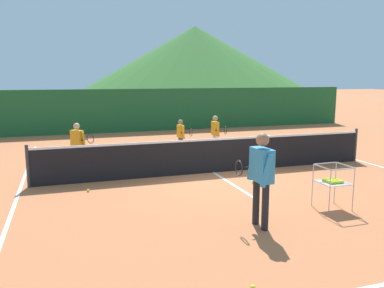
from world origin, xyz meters
TOP-DOWN VIEW (x-y plane):
  - ground_plane at (0.00, 0.00)m, footprint 120.00×120.00m
  - line_baseline_far at (0.00, 5.64)m, footprint 10.06×0.08m
  - line_sideline_west at (-5.03, 0.00)m, footprint 0.08×12.01m
  - line_sideline_east at (5.03, 0.00)m, footprint 0.08×12.01m
  - line_service_center at (0.00, 0.00)m, footprint 0.08×5.17m
  - tennis_net at (0.00, 0.00)m, footprint 9.74×0.08m
  - instructor at (-0.69, -4.06)m, footprint 0.45×0.77m
  - student_0 at (-3.58, 1.75)m, footprint 0.68×0.52m
  - student_1 at (-0.13, 2.76)m, footprint 0.40×0.59m
  - student_2 at (1.06, 2.56)m, footprint 0.41×0.66m
  - ball_cart at (1.18, -3.63)m, footprint 0.58×0.58m
  - tennis_ball_2 at (-0.40, -3.29)m, footprint 0.07×0.07m
  - tennis_ball_3 at (-1.79, -5.96)m, footprint 0.07×0.07m
  - tennis_ball_4 at (0.52, -1.40)m, footprint 0.07×0.07m
  - tennis_ball_5 at (-3.49, -0.85)m, footprint 0.07×0.07m
  - windscreen_fence at (0.00, 9.02)m, footprint 22.13×0.08m
  - hill_0 at (22.97, 69.77)m, footprint 46.57×46.57m
  - hill_1 at (27.13, 75.31)m, footprint 37.97×37.97m

SIDE VIEW (x-z plane):
  - ground_plane at x=0.00m, z-range 0.00..0.00m
  - line_baseline_far at x=0.00m, z-range 0.00..0.01m
  - line_sideline_west at x=-5.03m, z-range 0.00..0.01m
  - line_sideline_east at x=5.03m, z-range 0.00..0.01m
  - line_service_center at x=0.00m, z-range 0.00..0.01m
  - tennis_ball_2 at x=-0.40m, z-range 0.00..0.07m
  - tennis_ball_3 at x=-1.79m, z-range 0.00..0.07m
  - tennis_ball_4 at x=0.52m, z-range 0.00..0.07m
  - tennis_ball_5 at x=-3.49m, z-range 0.00..0.07m
  - tennis_net at x=0.00m, z-range -0.03..1.02m
  - ball_cart at x=1.18m, z-range 0.13..1.03m
  - student_1 at x=-0.13m, z-range 0.12..1.34m
  - student_2 at x=1.06m, z-range 0.14..1.47m
  - student_0 at x=-3.58m, z-range 0.14..1.48m
  - instructor at x=-0.69m, z-range 0.17..1.88m
  - windscreen_fence at x=0.00m, z-range 0.00..2.09m
  - hill_1 at x=27.13m, z-range 0.00..12.03m
  - hill_0 at x=22.97m, z-range 0.00..12.97m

